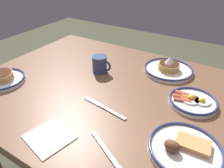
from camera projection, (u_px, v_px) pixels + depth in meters
dining_table at (106, 98)px, 1.05m from camera, size 1.30×0.99×0.74m
plate_near_main at (193, 101)px, 0.90m from camera, size 0.21×0.21×0.04m
plate_center_pancakes at (184, 149)px, 0.68m from camera, size 0.24×0.24×0.05m
plate_far_companion at (168, 69)px, 1.13m from camera, size 0.26×0.26×0.09m
plate_far_side at (2, 79)px, 1.04m from camera, size 0.22×0.22×0.05m
coffee_mug at (100, 64)px, 1.12m from camera, size 0.11×0.08×0.09m
paper_napkin at (49, 137)px, 0.74m from camera, size 0.18×0.17×0.00m
fork_near at (107, 152)px, 0.68m from camera, size 0.19×0.11×0.01m
butter_knife at (104, 108)px, 0.87m from camera, size 0.23×0.05×0.01m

